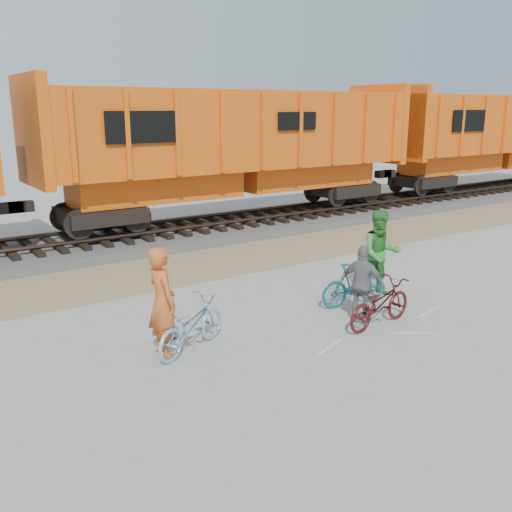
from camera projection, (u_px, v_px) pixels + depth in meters
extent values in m
plane|color=#9E9E99|center=(340.00, 323.00, 11.65)|extent=(120.00, 120.00, 0.00)
cube|color=tan|center=(207.00, 264.00, 16.03)|extent=(120.00, 3.00, 0.02)
cube|color=slate|center=(154.00, 237.00, 18.79)|extent=(120.00, 4.00, 0.30)
cube|color=black|center=(154.00, 231.00, 18.74)|extent=(0.22, 2.60, 0.12)
cube|color=black|center=(307.00, 211.00, 22.30)|extent=(0.22, 2.60, 0.12)
cylinder|color=#382821|center=(163.00, 231.00, 18.13)|extent=(120.00, 0.12, 0.12)
cylinder|color=#382821|center=(144.00, 223.00, 19.28)|extent=(120.00, 0.12, 0.12)
cube|color=black|center=(238.00, 204.00, 20.40)|extent=(11.20, 2.20, 0.80)
cube|color=#BE4D0D|center=(238.00, 180.00, 20.18)|extent=(11.76, 1.65, 0.90)
cube|color=#BE4D0D|center=(237.00, 130.00, 19.74)|extent=(14.00, 3.00, 2.60)
cube|color=#D9550D|center=(32.00, 131.00, 15.97)|extent=(0.30, 3.06, 3.10)
cube|color=#D9550D|center=(377.00, 124.00, 23.47)|extent=(0.30, 3.06, 3.10)
cube|color=black|center=(142.00, 127.00, 16.13)|extent=(2.20, 0.04, 0.90)
cube|color=black|center=(489.00, 176.00, 28.61)|extent=(11.20, 2.20, 0.80)
cube|color=#BE4D0D|center=(491.00, 159.00, 28.40)|extent=(11.76, 1.65, 0.90)
cube|color=#BE4D0D|center=(494.00, 123.00, 27.96)|extent=(14.00, 3.00, 2.60)
cube|color=#D9550D|center=(399.00, 123.00, 24.18)|extent=(0.30, 3.06, 3.10)
cube|color=black|center=(470.00, 121.00, 24.35)|extent=(2.20, 0.04, 0.90)
imported|color=#7DB5D5|center=(191.00, 325.00, 10.24)|extent=(1.93, 1.35, 0.96)
imported|color=#166579|center=(354.00, 284.00, 12.58)|extent=(1.71, 0.73, 1.00)
imported|color=#481313|center=(380.00, 304.00, 11.40)|extent=(1.87, 0.84, 0.95)
imported|color=#BE5821|center=(162.00, 302.00, 9.92)|extent=(0.47, 0.72, 1.98)
imported|color=#307C2D|center=(380.00, 254.00, 13.16)|extent=(1.21, 1.10, 2.01)
imported|color=slate|center=(363.00, 284.00, 11.58)|extent=(0.74, 1.02, 1.60)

